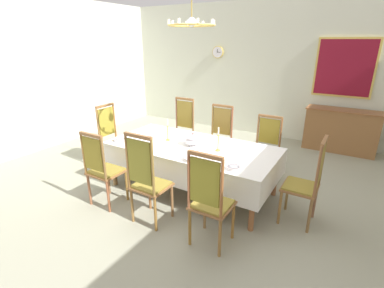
{
  "coord_description": "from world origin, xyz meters",
  "views": [
    {
      "loc": [
        2.08,
        -3.33,
        2.25
      ],
      "look_at": [
        0.02,
        0.09,
        0.79
      ],
      "focal_mm": 26.58,
      "sensor_mm": 36.0,
      "label": 1
    }
  ],
  "objects_px": {
    "chair_north_a": "(182,129)",
    "soup_tureen": "(193,140)",
    "chandelier": "(192,24)",
    "candlestick_west": "(168,132)",
    "bowl_near_left": "(190,159)",
    "bowl_far_right": "(233,168)",
    "chair_south_c": "(210,199)",
    "dining_table": "(192,150)",
    "chair_south_a": "(102,168)",
    "chair_north_b": "(219,137)",
    "chair_head_east": "(307,181)",
    "chair_north_c": "(266,147)",
    "chair_head_west": "(113,137)",
    "mounted_clock": "(218,52)",
    "sideboard": "(341,130)",
    "bowl_near_right": "(119,140)",
    "spoon_primary": "(200,161)",
    "bowl_far_left": "(207,161)",
    "candlestick_east": "(218,142)",
    "spoon_secondary": "(115,139)",
    "chair_south_b": "(147,179)",
    "framed_painting": "(345,68)"
  },
  "relations": [
    {
      "from": "chandelier",
      "to": "chair_north_b",
      "type": "bearing_deg",
      "value": 91.91
    },
    {
      "from": "chair_north_c",
      "to": "spoon_primary",
      "type": "distance_m",
      "value": 1.56
    },
    {
      "from": "chair_north_c",
      "to": "chair_head_west",
      "type": "distance_m",
      "value": 2.72
    },
    {
      "from": "soup_tureen",
      "to": "spoon_secondary",
      "type": "xyz_separation_m",
      "value": [
        -1.21,
        -0.4,
        -0.09
      ]
    },
    {
      "from": "soup_tureen",
      "to": "bowl_near_right",
      "type": "relative_size",
      "value": 1.44
    },
    {
      "from": "bowl_near_right",
      "to": "spoon_secondary",
      "type": "distance_m",
      "value": 0.12
    },
    {
      "from": "dining_table",
      "to": "mounted_clock",
      "type": "bearing_deg",
      "value": 110.3
    },
    {
      "from": "chandelier",
      "to": "candlestick_west",
      "type": "bearing_deg",
      "value": -180.0
    },
    {
      "from": "chair_south_c",
      "to": "dining_table",
      "type": "bearing_deg",
      "value": 129.67
    },
    {
      "from": "chandelier",
      "to": "soup_tureen",
      "type": "bearing_deg",
      "value": -0.0
    },
    {
      "from": "chair_south_a",
      "to": "bowl_near_left",
      "type": "bearing_deg",
      "value": 24.54
    },
    {
      "from": "chair_south_c",
      "to": "bowl_near_right",
      "type": "bearing_deg",
      "value": 162.99
    },
    {
      "from": "chair_south_b",
      "to": "chair_north_c",
      "type": "distance_m",
      "value": 2.21
    },
    {
      "from": "bowl_far_left",
      "to": "bowl_far_right",
      "type": "relative_size",
      "value": 0.84
    },
    {
      "from": "bowl_near_left",
      "to": "mounted_clock",
      "type": "height_order",
      "value": "mounted_clock"
    },
    {
      "from": "chair_head_east",
      "to": "chandelier",
      "type": "height_order",
      "value": "chandelier"
    },
    {
      "from": "chair_north_a",
      "to": "chair_head_east",
      "type": "relative_size",
      "value": 1.03
    },
    {
      "from": "dining_table",
      "to": "bowl_near_left",
      "type": "distance_m",
      "value": 0.58
    },
    {
      "from": "chair_north_a",
      "to": "soup_tureen",
      "type": "bearing_deg",
      "value": 130.38
    },
    {
      "from": "candlestick_west",
      "to": "bowl_far_left",
      "type": "xyz_separation_m",
      "value": [
        0.94,
        -0.44,
        -0.12
      ]
    },
    {
      "from": "chair_north_a",
      "to": "chair_head_east",
      "type": "bearing_deg",
      "value": 158.04
    },
    {
      "from": "soup_tureen",
      "to": "candlestick_east",
      "type": "distance_m",
      "value": 0.42
    },
    {
      "from": "chair_south_c",
      "to": "spoon_primary",
      "type": "height_order",
      "value": "chair_south_c"
    },
    {
      "from": "bowl_near_left",
      "to": "chandelier",
      "type": "relative_size",
      "value": 0.28
    },
    {
      "from": "chandelier",
      "to": "dining_table",
      "type": "bearing_deg",
      "value": -88.84
    },
    {
      "from": "chair_south_b",
      "to": "bowl_near_right",
      "type": "relative_size",
      "value": 7.46
    },
    {
      "from": "bowl_far_right",
      "to": "sideboard",
      "type": "height_order",
      "value": "sideboard"
    },
    {
      "from": "bowl_near_left",
      "to": "bowl_far_right",
      "type": "xyz_separation_m",
      "value": [
        0.6,
        0.03,
        -0.0
      ]
    },
    {
      "from": "chair_north_b",
      "to": "chandelier",
      "type": "bearing_deg",
      "value": 91.91
    },
    {
      "from": "chair_head_east",
      "to": "mounted_clock",
      "type": "bearing_deg",
      "value": 41.14
    },
    {
      "from": "spoon_primary",
      "to": "framed_painting",
      "type": "distance_m",
      "value": 4.13
    },
    {
      "from": "chair_head_west",
      "to": "spoon_secondary",
      "type": "height_order",
      "value": "chair_head_west"
    },
    {
      "from": "chair_north_a",
      "to": "chair_south_a",
      "type": "bearing_deg",
      "value": 90.0
    },
    {
      "from": "candlestick_east",
      "to": "chair_head_east",
      "type": "bearing_deg",
      "value": -0.0
    },
    {
      "from": "chair_south_c",
      "to": "bowl_far_left",
      "type": "relative_size",
      "value": 8.17
    },
    {
      "from": "dining_table",
      "to": "chair_north_a",
      "type": "relative_size",
      "value": 2.11
    },
    {
      "from": "chair_north_a",
      "to": "bowl_near_right",
      "type": "distance_m",
      "value": 1.47
    },
    {
      "from": "chair_south_a",
      "to": "chair_head_east",
      "type": "bearing_deg",
      "value": 21.85
    },
    {
      "from": "bowl_near_right",
      "to": "bowl_far_right",
      "type": "bearing_deg",
      "value": -1.1
    },
    {
      "from": "bowl_near_left",
      "to": "framed_painting",
      "type": "bearing_deg",
      "value": 70.04
    },
    {
      "from": "chair_head_east",
      "to": "sideboard",
      "type": "bearing_deg",
      "value": -2.69
    },
    {
      "from": "sideboard",
      "to": "framed_painting",
      "type": "relative_size",
      "value": 1.2
    },
    {
      "from": "chair_head_west",
      "to": "mounted_clock",
      "type": "xyz_separation_m",
      "value": [
        0.45,
        3.33,
        1.36
      ]
    },
    {
      "from": "sideboard",
      "to": "chair_south_b",
      "type": "bearing_deg",
      "value": 65.67
    },
    {
      "from": "spoon_primary",
      "to": "candlestick_east",
      "type": "bearing_deg",
      "value": 99.98
    },
    {
      "from": "chair_north_a",
      "to": "chair_north_b",
      "type": "height_order",
      "value": "chair_north_a"
    },
    {
      "from": "chair_south_a",
      "to": "chair_north_b",
      "type": "distance_m",
      "value": 2.18
    },
    {
      "from": "bowl_far_left",
      "to": "candlestick_west",
      "type": "bearing_deg",
      "value": 154.9
    },
    {
      "from": "chair_head_west",
      "to": "chair_head_east",
      "type": "bearing_deg",
      "value": 90.0
    },
    {
      "from": "chair_head_east",
      "to": "mounted_clock",
      "type": "xyz_separation_m",
      "value": [
        -2.91,
        3.33,
        1.37
      ]
    }
  ]
}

